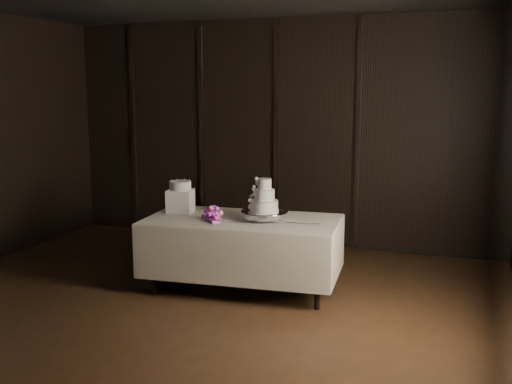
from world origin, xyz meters
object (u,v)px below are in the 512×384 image
at_px(cake_stand, 264,215).
at_px(box_pedestal, 181,201).
at_px(display_table, 243,251).
at_px(bouquet, 213,214).
at_px(wedding_cake, 262,198).
at_px(small_cake, 180,185).

bearing_deg(cake_stand, box_pedestal, 178.13).
relative_size(display_table, bouquet, 5.56).
height_order(display_table, wedding_cake, wedding_cake).
bearing_deg(display_table, cake_stand, 4.46).
bearing_deg(small_cake, display_table, -5.40).
relative_size(wedding_cake, bouquet, 0.90).
bearing_deg(cake_stand, bouquet, -160.54).
bearing_deg(bouquet, wedding_cake, 18.87).
height_order(cake_stand, bouquet, bouquet).
height_order(cake_stand, wedding_cake, wedding_cake).
distance_m(bouquet, small_cake, 0.57).
relative_size(box_pedestal, small_cake, 1.10).
xyz_separation_m(bouquet, small_cake, (-0.48, 0.21, 0.24)).
bearing_deg(wedding_cake, box_pedestal, 166.46).
distance_m(display_table, wedding_cake, 0.60).
bearing_deg(wedding_cake, display_table, 176.16).
bearing_deg(wedding_cake, small_cake, 166.46).
xyz_separation_m(display_table, small_cake, (-0.75, 0.07, 0.64)).
bearing_deg(small_cake, cake_stand, -1.87).
distance_m(cake_stand, wedding_cake, 0.18).
xyz_separation_m(cake_stand, bouquet, (-0.50, -0.18, 0.01)).
distance_m(display_table, box_pedestal, 0.88).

